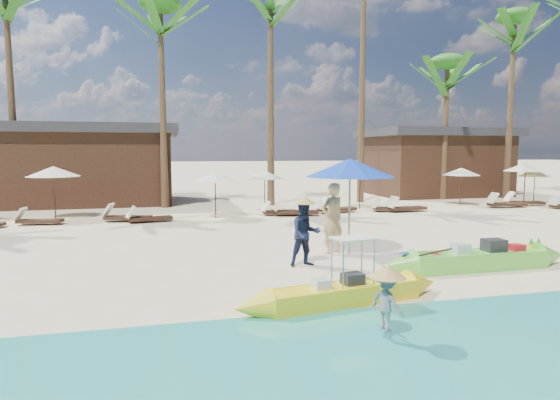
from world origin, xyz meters
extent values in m
plane|color=beige|center=(0.00, 0.00, 0.00)|extent=(240.00, 240.00, 0.00)
cube|color=tan|center=(0.00, -5.00, 0.00)|extent=(240.00, 4.50, 0.01)
cube|color=#63D13F|center=(4.10, -0.50, 0.21)|extent=(3.56, 0.76, 0.43)
cube|color=white|center=(4.10, -0.50, 0.23)|extent=(3.06, 0.55, 0.19)
cube|color=#262628|center=(4.55, -0.49, 0.53)|extent=(0.51, 0.39, 0.39)
cube|color=silver|center=(3.65, -0.44, 0.49)|extent=(0.39, 0.34, 0.31)
cube|color=red|center=(5.16, -0.55, 0.45)|extent=(0.34, 0.28, 0.25)
cylinder|color=red|center=(2.97, -0.44, 0.38)|extent=(0.25, 0.25, 0.10)
cylinder|color=#262628|center=(2.69, -0.56, 0.38)|extent=(0.22, 0.22, 0.09)
sphere|color=tan|center=(2.36, -0.50, 0.43)|extent=(0.20, 0.20, 0.20)
cylinder|color=yellow|center=(5.72, -0.40, 0.43)|extent=(0.16, 0.16, 0.20)
cylinder|color=yellow|center=(5.95, -0.40, 0.43)|extent=(0.16, 0.16, 0.20)
cube|color=yellow|center=(-0.07, -2.19, 0.18)|extent=(3.11, 1.13, 0.37)
cube|color=white|center=(-0.07, -2.19, 0.20)|extent=(2.66, 0.89, 0.16)
cube|color=#262628|center=(0.12, -2.16, 0.43)|extent=(0.43, 0.37, 0.29)
cube|color=silver|center=(-0.54, -2.27, 0.41)|extent=(0.35, 0.32, 0.25)
cube|color=#EDE5C8|center=(0.12, -2.16, 1.25)|extent=(0.85, 0.65, 0.03)
imported|color=tan|center=(1.24, 2.03, 1.00)|extent=(0.85, 0.71, 2.00)
imported|color=#141C38|center=(0.08, 0.81, 0.82)|extent=(0.82, 0.65, 1.64)
imported|color=gray|center=(-0.08, -3.99, 0.62)|extent=(0.53, 0.65, 0.88)
cylinder|color=#99999E|center=(1.69, 1.87, 1.30)|extent=(0.06, 0.06, 2.60)
cone|color=#1440BF|center=(1.69, 1.87, 2.42)|extent=(2.49, 2.49, 0.51)
cylinder|color=#3A2418|center=(-7.90, 11.20, 1.09)|extent=(0.05, 0.05, 2.18)
cone|color=#EDE5C8|center=(-7.90, 11.20, 2.03)|extent=(2.18, 2.18, 0.44)
cube|color=#3A2418|center=(-8.13, 9.63, 0.15)|extent=(1.74, 0.79, 0.12)
cube|color=#EDE5C8|center=(-8.86, 9.74, 0.44)|extent=(0.45, 0.59, 0.49)
cube|color=#3A2418|center=(-4.82, 9.64, 0.16)|extent=(1.95, 1.01, 0.13)
cube|color=#EDE5C8|center=(-5.62, 9.83, 0.49)|extent=(0.54, 0.68, 0.54)
cylinder|color=#3A2418|center=(-1.23, 9.85, 0.96)|extent=(0.05, 0.05, 1.92)
cone|color=#EDE5C8|center=(-1.23, 9.85, 1.78)|extent=(1.92, 1.92, 0.38)
cube|color=#3A2418|center=(-3.94, 9.28, 0.15)|extent=(1.79, 0.87, 0.12)
cube|color=#EDE5C8|center=(-4.68, 9.14, 0.45)|extent=(0.48, 0.62, 0.50)
cylinder|color=#3A2418|center=(1.24, 11.26, 0.95)|extent=(0.05, 0.05, 1.90)
cone|color=#EDE5C8|center=(1.24, 11.26, 1.77)|extent=(1.90, 1.90, 0.38)
cube|color=#3A2418|center=(2.39, 9.68, 0.17)|extent=(1.96, 0.92, 0.13)
cube|color=#EDE5C8|center=(1.57, 9.82, 0.50)|extent=(0.52, 0.67, 0.55)
cube|color=#3A2418|center=(1.75, 10.11, 0.14)|extent=(1.65, 0.63, 0.11)
cube|color=#EDE5C8|center=(1.03, 10.06, 0.43)|extent=(0.40, 0.55, 0.47)
cylinder|color=#3A2418|center=(6.14, 11.43, 1.06)|extent=(0.05, 0.05, 2.12)
cone|color=#EDE5C8|center=(6.14, 11.43, 1.97)|extent=(2.12, 2.12, 0.42)
cube|color=#3A2418|center=(4.48, 10.22, 0.16)|extent=(1.95, 0.99, 0.13)
cube|color=#EDE5C8|center=(3.68, 10.05, 0.49)|extent=(0.54, 0.68, 0.54)
cube|color=#3A2418|center=(7.12, 9.97, 0.14)|extent=(1.69, 0.82, 0.11)
cube|color=#EDE5C8|center=(6.42, 10.10, 0.43)|extent=(0.46, 0.58, 0.47)
cylinder|color=#3A2418|center=(11.80, 11.31, 0.97)|extent=(0.05, 0.05, 1.95)
cone|color=#EDE5C8|center=(11.80, 11.31, 1.81)|extent=(1.95, 1.95, 0.39)
cube|color=#3A2418|center=(7.88, 9.82, 0.16)|extent=(1.92, 0.79, 0.13)
cube|color=#EDE5C8|center=(7.06, 9.73, 0.49)|extent=(0.48, 0.64, 0.55)
cylinder|color=#3A2418|center=(15.03, 10.48, 1.10)|extent=(0.06, 0.06, 2.21)
cone|color=#EDE5C8|center=(15.03, 10.48, 2.05)|extent=(2.21, 2.21, 0.44)
cube|color=#3A2418|center=(13.71, 10.11, 0.17)|extent=(1.95, 0.82, 0.13)
cube|color=#EDE5C8|center=(12.88, 10.20, 0.50)|extent=(0.49, 0.66, 0.55)
cube|color=#3A2418|center=(15.14, 10.52, 0.17)|extent=(1.96, 1.07, 0.13)
cube|color=#EDE5C8|center=(14.34, 10.74, 0.50)|extent=(0.56, 0.69, 0.55)
cylinder|color=#3A2418|center=(16.04, 10.92, 0.91)|extent=(0.05, 0.05, 1.83)
cone|color=#EDE5C8|center=(16.04, 10.92, 1.70)|extent=(1.83, 1.83, 0.37)
cube|color=#EDE5C8|center=(15.62, 9.07, 0.41)|extent=(0.37, 0.52, 0.46)
cone|color=brown|center=(-10.45, 15.08, 5.45)|extent=(0.40, 0.40, 10.89)
cone|color=brown|center=(-3.36, 14.27, 5.04)|extent=(0.40, 0.40, 10.08)
ellipsoid|color=#276C1B|center=(-3.36, 14.27, 10.08)|extent=(2.08, 2.08, 0.88)
cone|color=brown|center=(2.15, 14.01, 5.63)|extent=(0.40, 0.40, 11.26)
cone|color=brown|center=(7.45, 14.38, 6.58)|extent=(0.40, 0.40, 13.16)
cone|color=brown|center=(12.84, 14.52, 4.04)|extent=(0.40, 0.40, 8.07)
ellipsoid|color=#276C1B|center=(12.84, 14.52, 8.07)|extent=(2.08, 2.08, 0.88)
cone|color=brown|center=(16.57, 13.68, 5.32)|extent=(0.40, 0.40, 10.64)
ellipsoid|color=#276C1B|center=(16.57, 13.68, 10.64)|extent=(2.08, 2.08, 0.88)
cube|color=#3A2418|center=(-8.00, 17.50, 1.90)|extent=(10.00, 6.00, 3.80)
cube|color=#2D2D33|center=(-8.00, 17.50, 4.05)|extent=(10.80, 6.60, 0.50)
cube|color=#3A2418|center=(14.00, 17.50, 1.90)|extent=(8.00, 6.00, 3.80)
cube|color=#2D2D33|center=(14.00, 17.50, 4.05)|extent=(8.80, 6.60, 0.50)
camera|label=1|loc=(-3.28, -10.27, 2.89)|focal=30.00mm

